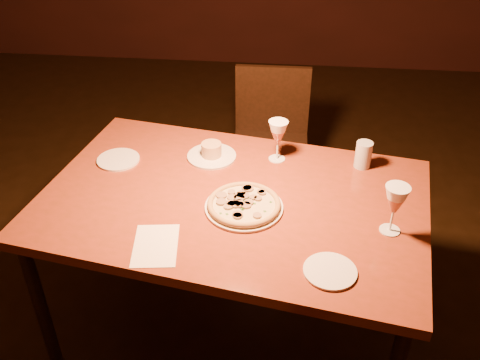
# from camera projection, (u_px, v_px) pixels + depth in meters

# --- Properties ---
(dining_table) EXTENTS (1.62, 1.19, 0.79)m
(dining_table) POSITION_uv_depth(u_px,v_px,m) (233.00, 211.00, 2.12)
(dining_table) COLOR maroon
(dining_table) RESTS_ON floor
(chair_far) EXTENTS (0.43, 0.43, 0.88)m
(chair_far) POSITION_uv_depth(u_px,v_px,m) (270.00, 138.00, 3.05)
(chair_far) COLOR black
(chair_far) RESTS_ON floor
(pizza_plate) EXTENTS (0.30, 0.30, 0.03)m
(pizza_plate) POSITION_uv_depth(u_px,v_px,m) (244.00, 205.00, 2.01)
(pizza_plate) COLOR white
(pizza_plate) RESTS_ON dining_table
(ramekin_saucer) EXTENTS (0.21, 0.21, 0.07)m
(ramekin_saucer) POSITION_uv_depth(u_px,v_px,m) (212.00, 153.00, 2.31)
(ramekin_saucer) COLOR white
(ramekin_saucer) RESTS_ON dining_table
(wine_glass_far) EXTENTS (0.08, 0.08, 0.18)m
(wine_glass_far) POSITION_uv_depth(u_px,v_px,m) (278.00, 141.00, 2.26)
(wine_glass_far) COLOR #B9674D
(wine_glass_far) RESTS_ON dining_table
(wine_glass_right) EXTENTS (0.09, 0.09, 0.19)m
(wine_glass_right) POSITION_uv_depth(u_px,v_px,m) (394.00, 209.00, 1.86)
(wine_glass_right) COLOR #B9674D
(wine_glass_right) RESTS_ON dining_table
(water_tumbler) EXTENTS (0.07, 0.07, 0.11)m
(water_tumbler) POSITION_uv_depth(u_px,v_px,m) (363.00, 155.00, 2.23)
(water_tumbler) COLOR #B4BEC5
(water_tumbler) RESTS_ON dining_table
(side_plate_left) EXTENTS (0.18, 0.18, 0.01)m
(side_plate_left) POSITION_uv_depth(u_px,v_px,m) (118.00, 160.00, 2.30)
(side_plate_left) COLOR white
(side_plate_left) RESTS_ON dining_table
(side_plate_near) EXTENTS (0.18, 0.18, 0.01)m
(side_plate_near) POSITION_uv_depth(u_px,v_px,m) (330.00, 271.00, 1.74)
(side_plate_near) COLOR white
(side_plate_near) RESTS_ON dining_table
(menu_card) EXTENTS (0.18, 0.24, 0.00)m
(menu_card) POSITION_uv_depth(u_px,v_px,m) (156.00, 245.00, 1.85)
(menu_card) COLOR white
(menu_card) RESTS_ON dining_table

